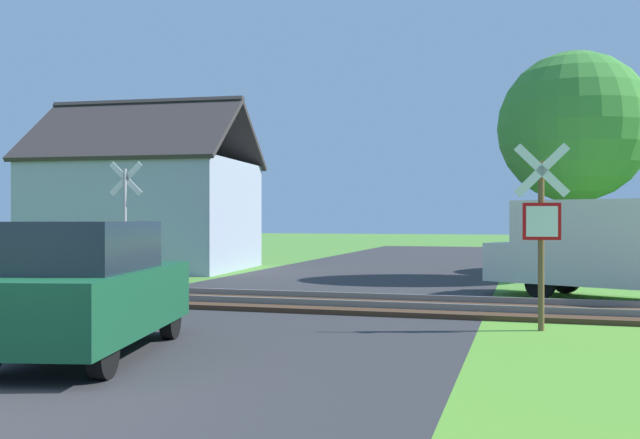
% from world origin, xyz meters
% --- Properties ---
extents(road_asphalt, '(8.32, 80.00, 0.01)m').
position_xyz_m(road_asphalt, '(0.00, 2.00, 0.00)').
color(road_asphalt, '#2D2D30').
rests_on(road_asphalt, ground).
extents(rail_track, '(60.00, 2.60, 0.22)m').
position_xyz_m(rail_track, '(0.00, 8.98, 0.06)').
color(rail_track, '#422D1E').
rests_on(rail_track, ground).
extents(stop_sign_near, '(0.87, 0.18, 3.03)m').
position_xyz_m(stop_sign_near, '(5.15, 6.78, 1.71)').
color(stop_sign_near, brown).
rests_on(stop_sign_near, ground).
extents(crossing_sign_far, '(0.87, 0.18, 3.27)m').
position_xyz_m(crossing_sign_far, '(-4.86, 10.71, 1.89)').
color(crossing_sign_far, '#9E9EA5').
rests_on(crossing_sign_far, ground).
extents(house, '(7.76, 6.77, 6.14)m').
position_xyz_m(house, '(-8.26, 17.71, 2.10)').
color(house, '#99A3B7').
rests_on(house, ground).
extents(tree_right, '(4.48, 4.48, 6.80)m').
position_xyz_m(tree_right, '(6.29, 17.28, 4.54)').
color(tree_right, '#513823').
rests_on(tree_right, ground).
extents(mail_truck, '(5.23, 3.65, 2.24)m').
position_xyz_m(mail_truck, '(6.69, 11.88, 1.24)').
color(mail_truck, silver).
rests_on(mail_truck, ground).
extents(parked_car, '(2.45, 4.26, 1.78)m').
position_xyz_m(parked_car, '(-0.64, 2.92, 0.89)').
color(parked_car, '#144C2D').
rests_on(parked_car, ground).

